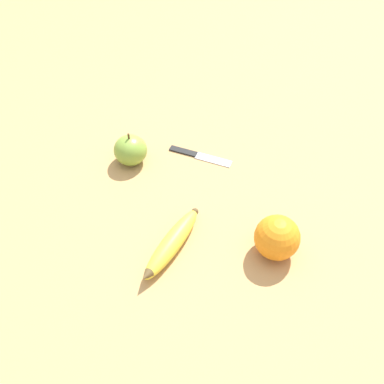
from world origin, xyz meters
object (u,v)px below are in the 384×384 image
banana (171,244)px  apple (130,150)px  orange (277,238)px  paring_knife (198,155)px

banana → apple: size_ratio=2.23×
banana → orange: 0.20m
banana → orange: orange is taller
banana → paring_knife: 0.27m
apple → paring_knife: (0.14, -0.06, -0.03)m
paring_knife → banana: bearing=10.3°
orange → banana: bearing=149.7°
paring_knife → orange: bearing=49.6°
apple → banana: bearing=-97.1°
orange → apple: 0.39m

